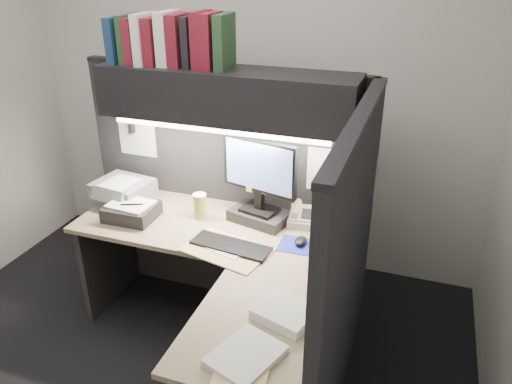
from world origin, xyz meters
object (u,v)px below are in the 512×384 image
printer (123,191)px  notebook_stack (132,211)px  telephone (305,217)px  keyboard (231,246)px  overhead_shelf (226,95)px  desk (229,332)px  coffee_cup (200,206)px  monitor (259,190)px

printer → notebook_stack: printer is taller
telephone → printer: size_ratio=0.58×
keyboard → notebook_stack: 0.74m
overhead_shelf → desk: bearing=-68.2°
coffee_cup → notebook_stack: coffee_cup is taller
desk → keyboard: bearing=109.7°
monitor → printer: size_ratio=1.53×
desk → telephone: bearing=75.6°
monitor → keyboard: 0.41m
desk → overhead_shelf: bearing=111.8°
desk → printer: (-1.03, 0.68, 0.36)m
overhead_shelf → coffee_cup: (-0.15, -0.12, -0.69)m
printer → monitor: bearing=9.4°
monitor → notebook_stack: monitor is taller
monitor → notebook_stack: size_ratio=1.77×
keyboard → overhead_shelf: bearing=120.3°
keyboard → coffee_cup: (-0.32, 0.28, 0.06)m
monitor → telephone: bearing=27.9°
notebook_stack → desk: bearing=-29.5°
desk → keyboard: 0.48m
overhead_shelf → coffee_cup: size_ratio=10.33×
coffee_cup → telephone: bearing=12.4°
desk → telephone: 0.86m
telephone → coffee_cup: size_ratio=1.37×
keyboard → telephone: telephone is taller
printer → notebook_stack: bearing=-39.1°
overhead_shelf → monitor: 0.60m
desk → keyboard: (-0.13, 0.35, 0.30)m
keyboard → printer: size_ratio=1.31×
notebook_stack → keyboard: bearing=-9.8°
coffee_cup → printer: size_ratio=0.43×
monitor → telephone: size_ratio=2.62×
desk → keyboard: size_ratio=3.67×
overhead_shelf → keyboard: bearing=-66.4°
keyboard → printer: (-0.91, 0.32, 0.06)m
monitor → coffee_cup: 0.40m
monitor → keyboard: size_ratio=1.16×
coffee_cup → printer: coffee_cup is taller
desk → coffee_cup: coffee_cup is taller
monitor → keyboard: (-0.05, -0.35, -0.20)m
keyboard → notebook_stack: bearing=176.8°
coffee_cup → printer: bearing=175.8°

